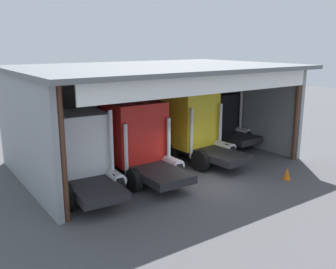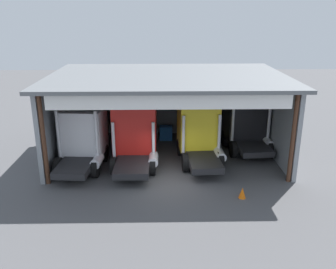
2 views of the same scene
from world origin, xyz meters
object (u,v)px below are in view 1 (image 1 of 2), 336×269
(oil_drum, at_px, (173,134))
(traffic_cone, at_px, (287,174))
(truck_black_yard_outside, at_px, (216,118))
(truck_white_right_bay, at_px, (80,152))
(truck_red_center_left_bay, at_px, (136,138))
(tool_cart, at_px, (129,142))
(truck_yellow_center_bay, at_px, (193,125))

(oil_drum, bearing_deg, traffic_cone, -88.18)
(truck_black_yard_outside, distance_m, traffic_cone, 7.15)
(truck_white_right_bay, relative_size, truck_red_center_left_bay, 0.91)
(truck_white_right_bay, height_order, truck_red_center_left_bay, truck_white_right_bay)
(tool_cart, bearing_deg, truck_white_right_bay, -136.89)
(traffic_cone, bearing_deg, truck_red_center_left_bay, 140.37)
(truck_black_yard_outside, xyz_separation_m, oil_drum, (-1.88, 2.07, -1.26))
(oil_drum, relative_size, traffic_cone, 1.64)
(truck_yellow_center_bay, distance_m, oil_drum, 4.38)
(truck_black_yard_outside, distance_m, oil_drum, 3.06)
(truck_red_center_left_bay, relative_size, tool_cart, 5.28)
(truck_red_center_left_bay, height_order, truck_black_yard_outside, truck_red_center_left_bay)
(truck_yellow_center_bay, relative_size, tool_cart, 5.23)
(truck_yellow_center_bay, bearing_deg, tool_cart, 113.86)
(truck_white_right_bay, bearing_deg, tool_cart, 47.16)
(truck_black_yard_outside, bearing_deg, tool_cart, 155.22)
(truck_red_center_left_bay, height_order, traffic_cone, truck_red_center_left_bay)
(oil_drum, bearing_deg, truck_black_yard_outside, -47.70)
(tool_cart, height_order, traffic_cone, tool_cart)
(oil_drum, xyz_separation_m, tool_cart, (-3.37, -0.12, 0.04))
(traffic_cone, bearing_deg, tool_cart, 112.65)
(oil_drum, xyz_separation_m, traffic_cone, (0.28, -8.88, -0.18))
(traffic_cone, bearing_deg, truck_black_yard_outside, 76.81)
(truck_white_right_bay, height_order, oil_drum, truck_white_right_bay)
(truck_white_right_bay, relative_size, tool_cart, 4.82)
(truck_yellow_center_bay, height_order, tool_cart, truck_yellow_center_bay)
(truck_black_yard_outside, bearing_deg, oil_drum, 127.84)
(truck_red_center_left_bay, xyz_separation_m, traffic_cone, (5.54, -4.59, -1.62))
(truck_red_center_left_bay, bearing_deg, truck_white_right_bay, -171.14)
(truck_white_right_bay, relative_size, oil_drum, 5.24)
(truck_red_center_left_bay, distance_m, truck_black_yard_outside, 7.48)
(truck_yellow_center_bay, bearing_deg, truck_black_yard_outside, 24.93)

